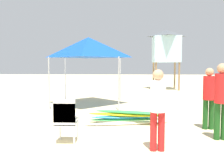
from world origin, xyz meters
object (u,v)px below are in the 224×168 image
(stacked_plastic_chairs, at_px, (66,117))
(lifeguard_near_right, at_px, (158,105))
(popup_canopy, at_px, (88,47))
(lifeguard_near_center, at_px, (209,94))
(lifeguard_far_right, at_px, (221,96))
(lifeguard_tower, at_px, (166,46))
(surfboard_pile, at_px, (126,117))

(stacked_plastic_chairs, bearing_deg, lifeguard_near_right, -10.62)
(lifeguard_near_right, relative_size, popup_canopy, 0.57)
(lifeguard_near_center, height_order, lifeguard_far_right, lifeguard_far_right)
(lifeguard_near_center, xyz_separation_m, popup_canopy, (-3.88, 4.11, 1.54))
(popup_canopy, xyz_separation_m, lifeguard_tower, (4.46, 7.16, 0.54))
(lifeguard_near_center, height_order, popup_canopy, popup_canopy)
(surfboard_pile, bearing_deg, lifeguard_far_right, -34.01)
(surfboard_pile, distance_m, popup_canopy, 4.59)
(lifeguard_tower, bearing_deg, stacked_plastic_chairs, -108.13)
(surfboard_pile, height_order, lifeguard_near_center, lifeguard_near_center)
(surfboard_pile, xyz_separation_m, lifeguard_near_right, (0.62, -2.36, 0.76))
(stacked_plastic_chairs, height_order, surfboard_pile, stacked_plastic_chairs)
(stacked_plastic_chairs, height_order, lifeguard_near_right, lifeguard_near_right)
(lifeguard_far_right, bearing_deg, lifeguard_tower, 87.15)
(surfboard_pile, distance_m, lifeguard_near_center, 2.42)
(stacked_plastic_chairs, bearing_deg, popup_canopy, 92.91)
(lifeguard_near_center, bearing_deg, stacked_plastic_chairs, -157.58)
(lifeguard_far_right, bearing_deg, lifeguard_near_right, -151.22)
(lifeguard_near_center, height_order, lifeguard_near_right, lifeguard_near_center)
(popup_canopy, height_order, lifeguard_tower, lifeguard_tower)
(lifeguard_tower, bearing_deg, popup_canopy, -121.93)
(lifeguard_tower, bearing_deg, lifeguard_near_right, -99.48)
(stacked_plastic_chairs, distance_m, surfboard_pile, 2.44)
(stacked_plastic_chairs, relative_size, lifeguard_tower, 0.24)
(lifeguard_far_right, distance_m, popup_canopy, 6.56)
(lifeguard_near_center, bearing_deg, popup_canopy, 133.37)
(popup_canopy, bearing_deg, lifeguard_tower, 58.07)
(lifeguard_far_right, bearing_deg, popup_canopy, 127.08)
(popup_canopy, relative_size, lifeguard_tower, 0.71)
(surfboard_pile, xyz_separation_m, lifeguard_far_right, (2.20, -1.49, 0.85))
(lifeguard_near_center, relative_size, lifeguard_near_right, 1.00)
(lifeguard_far_right, bearing_deg, surfboard_pile, 145.99)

